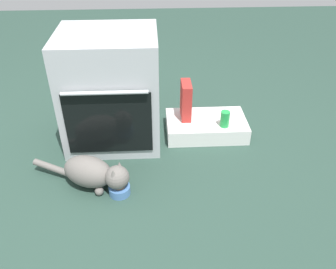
{
  "coord_description": "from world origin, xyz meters",
  "views": [
    {
      "loc": [
        0.3,
        -1.76,
        1.51
      ],
      "look_at": [
        0.4,
        0.07,
        0.25
      ],
      "focal_mm": 37.31,
      "sensor_mm": 36.0,
      "label": 1
    }
  ],
  "objects_px": {
    "oven": "(111,90)",
    "soda_can": "(225,119)",
    "pantry_cabinet": "(206,126)",
    "cat": "(93,173)",
    "food_bowl": "(120,189)",
    "cereal_box": "(186,100)"
  },
  "relations": [
    {
      "from": "food_bowl",
      "to": "cereal_box",
      "type": "bearing_deg",
      "value": 55.44
    },
    {
      "from": "food_bowl",
      "to": "soda_can",
      "type": "height_order",
      "value": "soda_can"
    },
    {
      "from": "oven",
      "to": "cat",
      "type": "height_order",
      "value": "oven"
    },
    {
      "from": "food_bowl",
      "to": "cat",
      "type": "relative_size",
      "value": 0.21
    },
    {
      "from": "food_bowl",
      "to": "cat",
      "type": "distance_m",
      "value": 0.19
    },
    {
      "from": "pantry_cabinet",
      "to": "cereal_box",
      "type": "distance_m",
      "value": 0.26
    },
    {
      "from": "oven",
      "to": "food_bowl",
      "type": "height_order",
      "value": "oven"
    },
    {
      "from": "pantry_cabinet",
      "to": "cat",
      "type": "height_order",
      "value": "cat"
    },
    {
      "from": "oven",
      "to": "soda_can",
      "type": "xyz_separation_m",
      "value": [
        0.8,
        -0.08,
        -0.22
      ]
    },
    {
      "from": "cat",
      "to": "soda_can",
      "type": "height_order",
      "value": "soda_can"
    },
    {
      "from": "food_bowl",
      "to": "cereal_box",
      "type": "distance_m",
      "value": 0.85
    },
    {
      "from": "food_bowl",
      "to": "soda_can",
      "type": "distance_m",
      "value": 0.92
    },
    {
      "from": "food_bowl",
      "to": "cat",
      "type": "bearing_deg",
      "value": 156.53
    },
    {
      "from": "oven",
      "to": "food_bowl",
      "type": "distance_m",
      "value": 0.71
    },
    {
      "from": "food_bowl",
      "to": "cereal_box",
      "type": "xyz_separation_m",
      "value": [
        0.46,
        0.67,
        0.23
      ]
    },
    {
      "from": "pantry_cabinet",
      "to": "cat",
      "type": "xyz_separation_m",
      "value": [
        -0.78,
        -0.56,
        0.05
      ]
    },
    {
      "from": "oven",
      "to": "cat",
      "type": "xyz_separation_m",
      "value": [
        -0.09,
        -0.54,
        -0.28
      ]
    },
    {
      "from": "soda_can",
      "to": "cereal_box",
      "type": "bearing_deg",
      "value": 151.91
    },
    {
      "from": "oven",
      "to": "soda_can",
      "type": "bearing_deg",
      "value": -5.65
    },
    {
      "from": "food_bowl",
      "to": "cat",
      "type": "height_order",
      "value": "cat"
    },
    {
      "from": "oven",
      "to": "food_bowl",
      "type": "relative_size",
      "value": 6.07
    },
    {
      "from": "cat",
      "to": "oven",
      "type": "bearing_deg",
      "value": 103.97
    }
  ]
}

